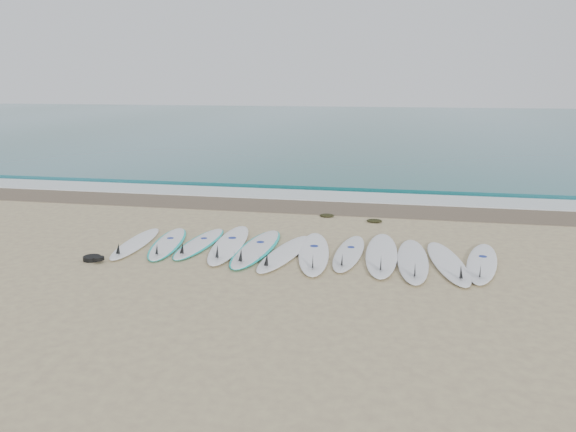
% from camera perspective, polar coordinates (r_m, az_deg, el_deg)
% --- Properties ---
extents(ground, '(120.00, 120.00, 0.00)m').
position_cam_1_polar(ground, '(11.00, 1.29, -3.80)').
color(ground, tan).
extents(ocean, '(120.00, 55.00, 0.03)m').
position_cam_1_polar(ocean, '(43.00, 8.86, 9.17)').
color(ocean, '#1B5F65').
rests_on(ocean, ground).
extents(wet_sand_band, '(120.00, 1.80, 0.01)m').
position_cam_1_polar(wet_sand_band, '(14.92, 4.00, 0.89)').
color(wet_sand_band, brown).
rests_on(wet_sand_band, ground).
extents(foam_band, '(120.00, 1.40, 0.04)m').
position_cam_1_polar(foam_band, '(16.28, 4.63, 2.01)').
color(foam_band, silver).
rests_on(foam_band, ground).
extents(wave_crest, '(120.00, 1.00, 0.10)m').
position_cam_1_polar(wave_crest, '(17.73, 5.19, 3.07)').
color(wave_crest, '#1B5F65').
rests_on(wave_crest, ground).
extents(surfboard_0, '(0.65, 2.37, 0.30)m').
position_cam_1_polar(surfboard_0, '(11.88, -15.31, -2.70)').
color(surfboard_0, white).
rests_on(surfboard_0, ground).
extents(surfboard_1, '(0.98, 2.46, 0.30)m').
position_cam_1_polar(surfboard_1, '(11.75, -12.15, -2.73)').
color(surfboard_1, white).
rests_on(surfboard_1, ground).
extents(surfboard_2, '(0.68, 2.37, 0.30)m').
position_cam_1_polar(surfboard_2, '(11.64, -9.02, -2.76)').
color(surfboard_2, white).
rests_on(surfboard_2, ground).
extents(surfboard_3, '(0.83, 2.90, 0.37)m').
position_cam_1_polar(surfboard_3, '(11.43, -6.06, -2.87)').
color(surfboard_3, white).
rests_on(surfboard_3, ground).
extents(surfboard_4, '(0.77, 2.76, 0.35)m').
position_cam_1_polar(surfboard_4, '(11.16, -3.27, -3.29)').
color(surfboard_4, silver).
rests_on(surfboard_4, ground).
extents(surfboard_5, '(0.93, 2.62, 0.33)m').
position_cam_1_polar(surfboard_5, '(10.80, -0.43, -3.82)').
color(surfboard_5, white).
rests_on(surfboard_5, ground).
extents(surfboard_6, '(0.95, 2.87, 0.36)m').
position_cam_1_polar(surfboard_6, '(10.82, 2.64, -3.77)').
color(surfboard_6, white).
rests_on(surfboard_6, ground).
extents(surfboard_7, '(0.64, 2.47, 0.31)m').
position_cam_1_polar(surfboard_7, '(10.89, 6.18, -3.76)').
color(surfboard_7, white).
rests_on(surfboard_7, ground).
extents(surfboard_8, '(0.65, 2.92, 0.37)m').
position_cam_1_polar(surfboard_8, '(10.86, 9.48, -3.87)').
color(surfboard_8, white).
rests_on(surfboard_8, ground).
extents(surfboard_9, '(0.60, 2.74, 0.35)m').
position_cam_1_polar(surfboard_9, '(10.63, 12.57, -4.43)').
color(surfboard_9, white).
rests_on(surfboard_9, ground).
extents(surfboard_10, '(0.91, 2.67, 0.34)m').
position_cam_1_polar(surfboard_10, '(10.66, 15.99, -4.61)').
color(surfboard_10, white).
rests_on(surfboard_10, ground).
extents(surfboard_11, '(0.96, 2.60, 0.33)m').
position_cam_1_polar(surfboard_11, '(10.84, 19.10, -4.53)').
color(surfboard_11, white).
rests_on(surfboard_11, ground).
extents(seaweed_near, '(0.36, 0.28, 0.07)m').
position_cam_1_polar(seaweed_near, '(13.91, 3.98, 0.06)').
color(seaweed_near, black).
rests_on(seaweed_near, ground).
extents(seaweed_far, '(0.37, 0.29, 0.07)m').
position_cam_1_polar(seaweed_far, '(13.51, 8.77, -0.47)').
color(seaweed_far, black).
rests_on(seaweed_far, ground).
extents(leash_coil, '(0.46, 0.36, 0.11)m').
position_cam_1_polar(leash_coil, '(11.15, -19.16, -4.08)').
color(leash_coil, black).
rests_on(leash_coil, ground).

